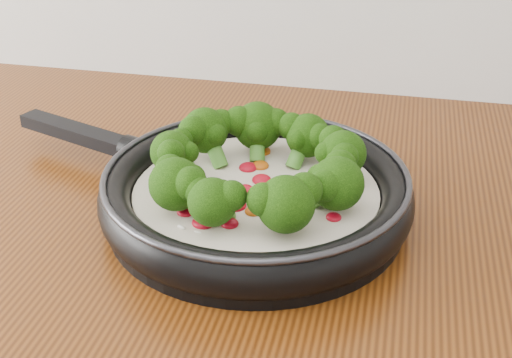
# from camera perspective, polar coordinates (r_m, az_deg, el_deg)

# --- Properties ---
(skillet) EXTENTS (0.59, 0.45, 0.10)m
(skillet) POSITION_cam_1_polar(r_m,az_deg,el_deg) (0.76, -0.17, -0.66)
(skillet) COLOR black
(skillet) RESTS_ON counter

